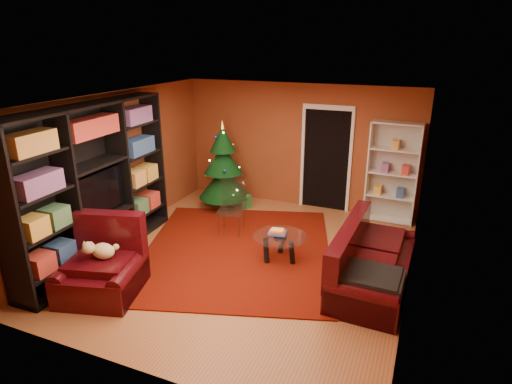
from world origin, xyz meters
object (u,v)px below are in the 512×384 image
at_px(christmas_tree, 223,166).
at_px(gift_box_green, 242,201).
at_px(sofa, 375,257).
at_px(acrylic_chair, 231,211).
at_px(gift_box_red, 240,198).
at_px(media_unit, 94,184).
at_px(white_bookshelf, 392,173).
at_px(dog, 103,251).
at_px(armchair, 100,266).
at_px(coffee_table, 280,248).
at_px(rug, 237,250).

bearing_deg(christmas_tree, gift_box_green, 14.75).
xyz_separation_m(christmas_tree, sofa, (3.42, -1.96, -0.46)).
bearing_deg(acrylic_chair, sofa, -27.22).
height_order(gift_box_red, acrylic_chair, acrylic_chair).
xyz_separation_m(media_unit, sofa, (4.29, 0.81, -0.80)).
bearing_deg(gift_box_red, gift_box_green, -54.99).
bearing_deg(white_bookshelf, dog, -126.35).
bearing_deg(sofa, white_bookshelf, 3.51).
bearing_deg(armchair, gift_box_red, 70.78).
distance_m(sofa, acrylic_chair, 2.79).
height_order(media_unit, gift_box_red, media_unit).
bearing_deg(coffee_table, sofa, -6.42).
xyz_separation_m(media_unit, gift_box_red, (1.07, 3.14, -1.16)).
xyz_separation_m(white_bookshelf, dog, (-3.40, -4.21, -0.33)).
height_order(gift_box_red, armchair, armchair).
distance_m(rug, armchair, 2.30).
xyz_separation_m(media_unit, armchair, (0.79, -0.91, -0.82)).
bearing_deg(dog, coffee_table, 27.69).
bearing_deg(sofa, dog, 117.46).
bearing_deg(coffee_table, acrylic_chair, 152.47).
height_order(christmas_tree, gift_box_red, christmas_tree).
relative_size(white_bookshelf, dog, 5.06).
bearing_deg(sofa, acrylic_chair, 75.71).
distance_m(gift_box_green, coffee_table, 2.43).
height_order(white_bookshelf, coffee_table, white_bookshelf).
bearing_deg(white_bookshelf, sofa, -85.84).
height_order(christmas_tree, coffee_table, christmas_tree).
height_order(media_unit, armchair, media_unit).
bearing_deg(acrylic_chair, christmas_tree, 111.06).
xyz_separation_m(rug, armchair, (-1.21, -1.91, 0.43)).
relative_size(armchair, dog, 2.81).
relative_size(armchair, sofa, 0.53).
bearing_deg(coffee_table, gift_box_red, 128.46).
relative_size(rug, gift_box_green, 12.84).
bearing_deg(gift_box_green, sofa, -34.14).
relative_size(media_unit, coffee_table, 3.77).
bearing_deg(gift_box_red, christmas_tree, -117.10).
relative_size(rug, christmas_tree, 1.92).
xyz_separation_m(christmas_tree, armchair, (-0.09, -3.67, -0.48)).
bearing_deg(rug, coffee_table, -1.72).
relative_size(gift_box_red, armchair, 0.18).
relative_size(coffee_table, acrylic_chair, 0.95).
xyz_separation_m(white_bookshelf, sofa, (0.07, -2.55, -0.53)).
distance_m(media_unit, gift_box_red, 3.51).
relative_size(christmas_tree, sofa, 0.89).
height_order(gift_box_green, coffee_table, coffee_table).
distance_m(media_unit, white_bookshelf, 5.41).
bearing_deg(gift_box_red, coffee_table, -51.54).
xyz_separation_m(rug, gift_box_green, (-0.74, 1.86, 0.13)).
xyz_separation_m(armchair, acrylic_chair, (0.82, 2.50, 0.02)).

